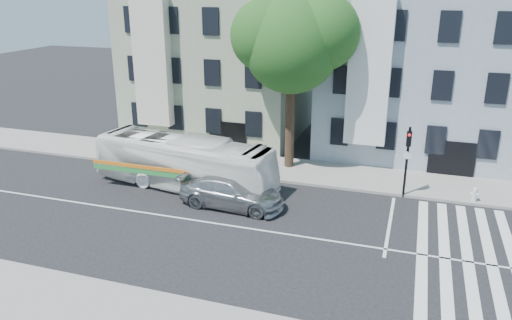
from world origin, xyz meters
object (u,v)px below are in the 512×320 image
at_px(sedan, 232,192).
at_px(traffic_signal, 407,153).
at_px(fire_hydrant, 475,194).
at_px(bus, 184,163).

relative_size(sedan, traffic_signal, 1.40).
bearing_deg(fire_hydrant, bus, -170.12).
relative_size(traffic_signal, fire_hydrant, 5.09).
xyz_separation_m(sedan, traffic_signal, (8.29, 3.84, 1.72)).
distance_m(bus, sedan, 3.78).
bearing_deg(bus, traffic_signal, -70.92).
height_order(bus, traffic_signal, traffic_signal).
height_order(sedan, traffic_signal, traffic_signal).
bearing_deg(fire_hydrant, traffic_signal, -174.19).
height_order(bus, sedan, bus).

